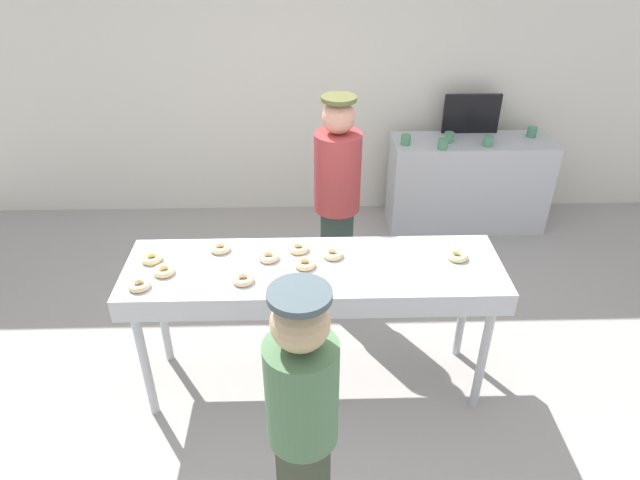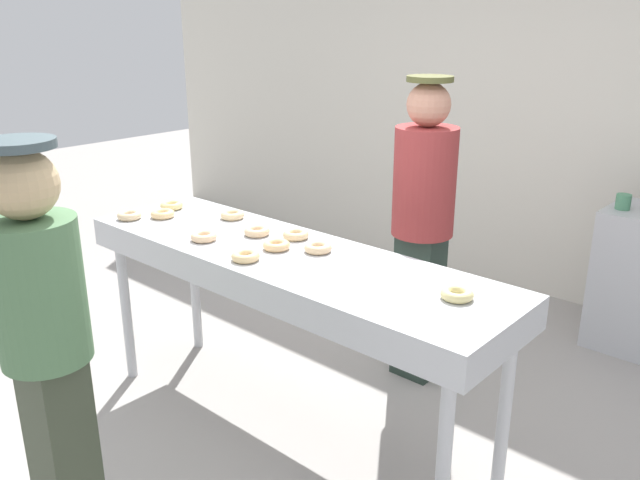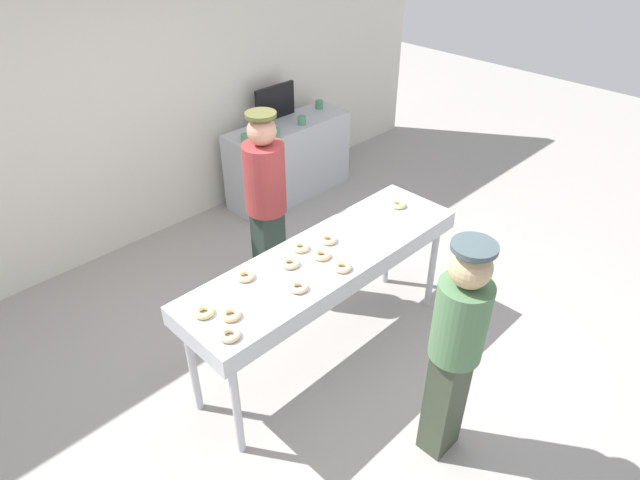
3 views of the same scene
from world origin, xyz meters
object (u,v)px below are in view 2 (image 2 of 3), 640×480
(plain_donut_4, at_px, (246,256))
(worker_baker, at_px, (423,214))
(plain_donut_6, at_px, (257,231))
(plain_donut_1, at_px, (296,235))
(plain_donut_5, at_px, (318,248))
(paper_cup_1, at_px, (623,202))
(plain_donut_10, at_px, (129,215))
(plain_donut_7, at_px, (276,245))
(plain_donut_2, at_px, (172,205))
(plain_donut_3, at_px, (204,237))
(customer_waiting, at_px, (46,340))
(plain_donut_8, at_px, (457,294))
(plain_donut_9, at_px, (163,214))
(plain_donut_0, at_px, (232,215))
(fryer_conveyor, at_px, (285,267))

(plain_donut_4, height_order, worker_baker, worker_baker)
(plain_donut_4, bearing_deg, plain_donut_6, 128.67)
(plain_donut_1, height_order, plain_donut_4, same)
(plain_donut_5, xyz_separation_m, paper_cup_1, (0.76, 1.94, -0.04))
(plain_donut_5, bearing_deg, plain_donut_10, -165.39)
(plain_donut_7, distance_m, paper_cup_1, 2.24)
(plain_donut_2, bearing_deg, plain_donut_3, -21.88)
(plain_donut_2, height_order, customer_waiting, customer_waiting)
(paper_cup_1, bearing_deg, customer_waiting, -106.58)
(plain_donut_8, relative_size, plain_donut_10, 1.00)
(plain_donut_9, relative_size, worker_baker, 0.08)
(plain_donut_0, xyz_separation_m, plain_donut_10, (-0.41, -0.38, 0.00))
(plain_donut_7, xyz_separation_m, paper_cup_1, (0.93, 2.04, -0.04))
(paper_cup_1, bearing_deg, plain_donut_9, -130.05)
(plain_donut_4, height_order, plain_donut_6, same)
(worker_baker, xyz_separation_m, customer_waiting, (-0.26, -2.02, -0.06))
(plain_donut_3, distance_m, plain_donut_8, 1.31)
(plain_donut_1, height_order, paper_cup_1, plain_donut_1)
(plain_donut_0, distance_m, plain_donut_10, 0.56)
(plain_donut_3, bearing_deg, customer_waiting, -70.93)
(plain_donut_6, bearing_deg, customer_waiting, -80.42)
(plain_donut_1, height_order, plain_donut_10, same)
(plain_donut_5, bearing_deg, plain_donut_2, -179.05)
(plain_donut_7, bearing_deg, plain_donut_8, 3.81)
(plain_donut_8, bearing_deg, fryer_conveyor, -176.40)
(plain_donut_1, distance_m, plain_donut_7, 0.18)
(plain_donut_1, relative_size, plain_donut_4, 1.00)
(plain_donut_3, distance_m, plain_donut_9, 0.48)
(plain_donut_3, relative_size, customer_waiting, 0.08)
(plain_donut_2, height_order, plain_donut_4, same)
(worker_baker, relative_size, paper_cup_1, 18.44)
(fryer_conveyor, relative_size, plain_donut_6, 17.57)
(plain_donut_4, relative_size, plain_donut_9, 1.00)
(fryer_conveyor, height_order, plain_donut_4, plain_donut_4)
(plain_donut_8, bearing_deg, plain_donut_4, -164.41)
(plain_donut_9, height_order, customer_waiting, customer_waiting)
(plain_donut_1, bearing_deg, plain_donut_8, -6.61)
(plain_donut_4, bearing_deg, customer_waiting, -91.20)
(plain_donut_2, xyz_separation_m, plain_donut_4, (0.94, -0.28, 0.00))
(plain_donut_6, bearing_deg, plain_donut_0, 160.88)
(plain_donut_9, xyz_separation_m, customer_waiting, (0.81, -1.08, -0.06))
(worker_baker, distance_m, customer_waiting, 2.04)
(paper_cup_1, bearing_deg, plain_donut_5, -111.31)
(fryer_conveyor, xyz_separation_m, plain_donut_8, (0.88, 0.06, 0.10))
(fryer_conveyor, relative_size, plain_donut_7, 17.57)
(plain_donut_10, height_order, customer_waiting, customer_waiting)
(worker_baker, bearing_deg, paper_cup_1, -135.29)
(fryer_conveyor, height_order, plain_donut_3, plain_donut_3)
(plain_donut_4, height_order, plain_donut_8, same)
(plain_donut_0, relative_size, worker_baker, 0.08)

